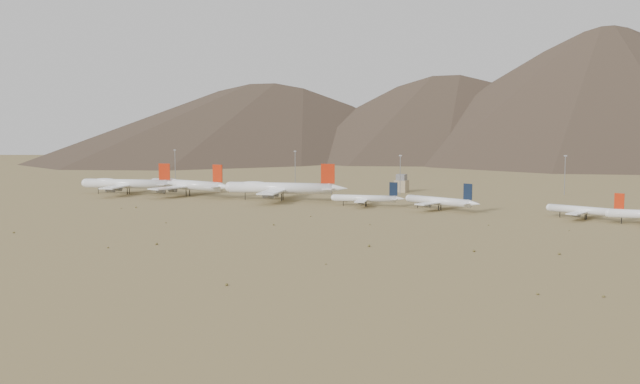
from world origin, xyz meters
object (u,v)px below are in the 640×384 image
at_px(narrowbody_a, 367,198).
at_px(widebody_east, 281,188).
at_px(control_tower, 401,184).
at_px(widebody_west, 127,184).
at_px(narrowbody_b, 440,201).
at_px(widebody_centre, 187,185).

bearing_deg(narrowbody_a, widebody_east, 162.84).
bearing_deg(control_tower, widebody_west, -148.98).
height_order(widebody_east, narrowbody_b, widebody_east).
bearing_deg(narrowbody_a, control_tower, 83.21).
distance_m(widebody_east, narrowbody_a, 57.20).
height_order(widebody_east, control_tower, widebody_east).
bearing_deg(narrowbody_a, widebody_west, 169.53).
xyz_separation_m(widebody_east, control_tower, (47.18, 80.99, -2.42)).
bearing_deg(control_tower, narrowbody_b, -58.23).
height_order(narrowbody_b, control_tower, narrowbody_b).
bearing_deg(narrowbody_b, widebody_centre, -162.73).
relative_size(widebody_west, widebody_centre, 0.96).
xyz_separation_m(narrowbody_a, control_tower, (-9.80, 84.75, 0.83)).
distance_m(widebody_centre, narrowbody_b, 165.90).
relative_size(widebody_east, control_tower, 6.17).
bearing_deg(narrowbody_b, widebody_east, -164.55).
bearing_deg(widebody_west, narrowbody_a, -12.35).
bearing_deg(widebody_centre, narrowbody_a, 8.55).
relative_size(widebody_centre, narrowbody_a, 1.70).
xyz_separation_m(narrowbody_a, narrowbody_b, (42.25, 0.69, 0.50)).
distance_m(narrowbody_b, control_tower, 98.87).
bearing_deg(widebody_east, widebody_centre, 168.43).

